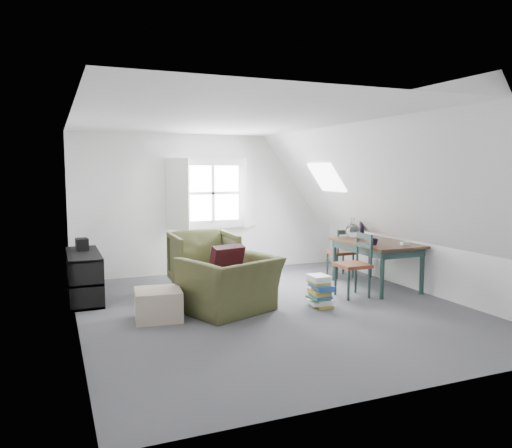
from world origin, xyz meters
name	(u,v)px	position (x,y,z in m)	size (l,w,h in m)	color
floor	(274,309)	(0.00, 0.00, 0.00)	(5.50, 5.50, 0.00)	#4A4A4E
ceiling	(275,121)	(0.00, 0.00, 2.50)	(5.50, 5.50, 0.00)	white
wall_back	(212,204)	(0.00, 2.75, 1.25)	(5.00, 5.00, 0.00)	silver
wall_front	(413,246)	(0.00, -2.75, 1.25)	(5.00, 5.00, 0.00)	silver
wall_left	(74,225)	(-2.50, 0.00, 1.25)	(5.50, 5.50, 0.00)	silver
wall_right	(424,211)	(2.50, 0.00, 1.25)	(5.50, 5.50, 0.00)	silver
slope_left	(157,178)	(-1.55, 0.00, 1.78)	(5.50, 5.50, 0.00)	white
slope_right	(373,177)	(1.55, 0.00, 1.78)	(5.50, 5.50, 0.00)	white
dormer_window	(213,193)	(0.00, 2.68, 1.45)	(1.71, 0.35, 1.30)	white
skylight	(327,177)	(1.55, 1.30, 1.75)	(0.55, 0.75, 0.04)	white
armchair_near	(230,312)	(-0.59, 0.08, 0.00)	(1.13, 0.99, 0.73)	#3F4121
armchair_far	(204,288)	(-0.55, 1.50, 0.00)	(0.96, 0.99, 0.90)	#3F4121
throw_pillow	(226,262)	(-0.59, 0.23, 0.65)	(0.45, 0.13, 0.45)	#380F16
ottoman	(158,304)	(-1.54, 0.13, 0.19)	(0.57, 0.57, 0.38)	tan
dining_table	(376,248)	(2.03, 0.54, 0.64)	(0.88, 1.47, 0.74)	#321B10
demijohn	(353,230)	(1.88, 0.99, 0.87)	(0.24, 0.24, 0.33)	silver
vase_twigs	(362,228)	(2.13, 1.09, 0.89)	(0.09, 0.09, 0.67)	black
cup	(374,245)	(1.78, 0.24, 0.74)	(0.11, 0.11, 0.10)	black
paper_box	(405,243)	(2.23, 0.09, 0.76)	(0.13, 0.08, 0.04)	white
dining_chair_far	(341,252)	(1.93, 1.40, 0.44)	(0.40, 0.40, 0.85)	maroon
dining_chair_near	(355,264)	(1.38, 0.16, 0.49)	(0.44, 0.44, 0.94)	maroon
media_shelf	(84,279)	(-2.33, 1.47, 0.31)	(0.45, 1.34, 0.69)	black
electronics_box	(82,245)	(-2.33, 1.77, 0.77)	(0.17, 0.23, 0.19)	black
magazine_stack	(320,291)	(0.63, -0.13, 0.22)	(0.32, 0.39, 0.43)	#B29933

